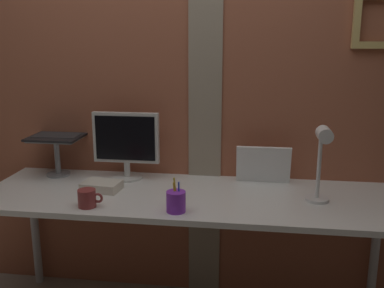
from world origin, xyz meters
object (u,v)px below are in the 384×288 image
(laptop, at_px, (60,125))
(coffee_mug, at_px, (87,198))
(pen_cup, at_px, (176,201))
(monitor, at_px, (126,142))
(whiteboard_panel, at_px, (263,165))
(desk_lamp, at_px, (322,156))

(laptop, height_order, coffee_mug, laptop)
(laptop, relative_size, pen_cup, 1.83)
(monitor, height_order, coffee_mug, monitor)
(whiteboard_panel, bearing_deg, monitor, -178.16)
(whiteboard_panel, relative_size, desk_lamp, 0.76)
(coffee_mug, bearing_deg, whiteboard_panel, 29.63)
(monitor, bearing_deg, pen_cup, -51.04)
(monitor, distance_m, laptop, 0.44)
(laptop, relative_size, whiteboard_panel, 1.00)
(laptop, distance_m, pen_cup, 0.99)
(desk_lamp, distance_m, coffee_mug, 1.16)
(whiteboard_panel, height_order, pen_cup, whiteboard_panel)
(monitor, xyz_separation_m, whiteboard_panel, (0.79, 0.03, -0.11))
(coffee_mug, bearing_deg, desk_lamp, 9.53)
(desk_lamp, bearing_deg, laptop, 166.81)
(desk_lamp, relative_size, pen_cup, 2.40)
(whiteboard_panel, distance_m, desk_lamp, 0.42)
(monitor, xyz_separation_m, desk_lamp, (1.06, -0.27, 0.03))
(laptop, relative_size, coffee_mug, 2.43)
(desk_lamp, distance_m, pen_cup, 0.74)
(monitor, height_order, laptop, laptop)
(monitor, height_order, whiteboard_panel, monitor)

